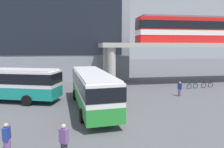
% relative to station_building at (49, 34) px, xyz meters
% --- Properties ---
extents(ground_plane, '(120.00, 120.00, 0.00)m').
position_rel_station_building_xyz_m(ground_plane, '(7.57, -14.29, -7.57)').
color(ground_plane, '#515156').
extents(station_building, '(26.40, 11.52, 15.13)m').
position_rel_station_building_xyz_m(station_building, '(0.00, 0.00, 0.00)').
color(station_building, gray).
rests_on(station_building, ground_plane).
extents(elevated_platform, '(33.78, 6.26, 5.85)m').
position_rel_station_building_xyz_m(elevated_platform, '(24.92, -9.71, -2.50)').
color(elevated_platform, '#ADA89E').
rests_on(elevated_platform, ground_plane).
extents(train, '(23.49, 2.96, 3.84)m').
position_rel_station_building_xyz_m(train, '(25.08, -9.71, 0.25)').
color(train, red).
rests_on(train, elevated_platform).
extents(bus_main, '(3.60, 11.23, 3.22)m').
position_rel_station_building_xyz_m(bus_main, '(6.17, -20.82, -5.58)').
color(bus_main, '#268C33').
rests_on(bus_main, ground_plane).
extents(bus_secondary, '(11.29, 5.81, 3.22)m').
position_rel_station_building_xyz_m(bus_secondary, '(-2.21, -16.92, -5.58)').
color(bus_secondary, teal).
rests_on(bus_secondary, ground_plane).
extents(bicycle_black, '(1.79, 0.23, 1.04)m').
position_rel_station_building_xyz_m(bicycle_black, '(21.71, -13.91, -7.21)').
color(bicycle_black, black).
rests_on(bicycle_black, ground_plane).
extents(bicycle_blue, '(1.75, 0.50, 1.04)m').
position_rel_station_building_xyz_m(bicycle_blue, '(19.45, -14.18, -7.21)').
color(bicycle_blue, black).
rests_on(bicycle_blue, ground_plane).
extents(pedestrian_waiting_near_stop, '(0.45, 0.47, 1.59)m').
position_rel_station_building_xyz_m(pedestrian_waiting_near_stop, '(15.88, -17.73, -6.83)').
color(pedestrian_waiting_near_stop, '#724C8C').
rests_on(pedestrian_waiting_near_stop, ground_plane).
extents(pedestrian_walking_across, '(0.32, 0.43, 1.65)m').
position_rel_station_building_xyz_m(pedestrian_walking_across, '(1.49, -27.95, -6.79)').
color(pedestrian_walking_across, '#724C8C').
rests_on(pedestrian_walking_across, ground_plane).
extents(pedestrian_by_bike_rack, '(0.48, 0.44, 1.79)m').
position_rel_station_building_xyz_m(pedestrian_by_bike_rack, '(4.32, -28.89, -6.72)').
color(pedestrian_by_bike_rack, '#26262D').
rests_on(pedestrian_by_bike_rack, ground_plane).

